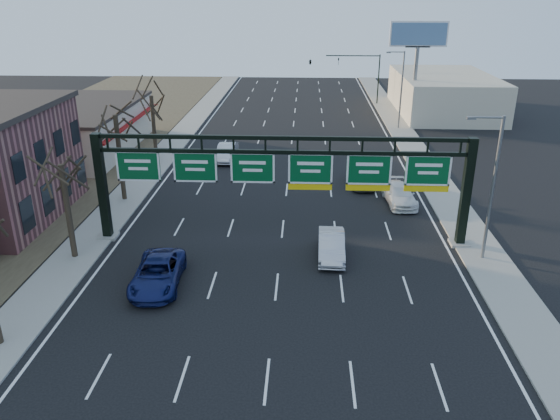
# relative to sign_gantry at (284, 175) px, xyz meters

# --- Properties ---
(ground) EXTENTS (160.00, 160.00, 0.00)m
(ground) POSITION_rel_sign_gantry_xyz_m (-0.16, -8.00, -4.63)
(ground) COLOR black
(ground) RESTS_ON ground
(sidewalk_left) EXTENTS (3.00, 120.00, 0.12)m
(sidewalk_left) POSITION_rel_sign_gantry_xyz_m (-12.96, 12.00, -4.57)
(sidewalk_left) COLOR gray
(sidewalk_left) RESTS_ON ground
(sidewalk_right) EXTENTS (3.00, 120.00, 0.12)m
(sidewalk_right) POSITION_rel_sign_gantry_xyz_m (12.64, 12.00, -4.57)
(sidewalk_right) COLOR gray
(sidewalk_right) RESTS_ON ground
(dirt_strip_left) EXTENTS (21.00, 120.00, 0.06)m
(dirt_strip_left) POSITION_rel_sign_gantry_xyz_m (-25.16, 12.00, -4.60)
(dirt_strip_left) COLOR #473D2B
(dirt_strip_left) RESTS_ON ground
(lane_markings) EXTENTS (21.60, 120.00, 0.01)m
(lane_markings) POSITION_rel_sign_gantry_xyz_m (-0.16, 12.00, -4.62)
(lane_markings) COLOR white
(lane_markings) RESTS_ON ground
(sign_gantry) EXTENTS (24.60, 1.20, 7.20)m
(sign_gantry) POSITION_rel_sign_gantry_xyz_m (0.00, 0.00, 0.00)
(sign_gantry) COLOR black
(sign_gantry) RESTS_ON ground
(cream_strip) EXTENTS (10.90, 18.40, 4.70)m
(cream_strip) POSITION_rel_sign_gantry_xyz_m (-21.64, 21.00, -2.27)
(cream_strip) COLOR #B9B39A
(cream_strip) RESTS_ON ground
(building_right_distant) EXTENTS (12.00, 20.00, 5.00)m
(building_right_distant) POSITION_rel_sign_gantry_xyz_m (19.84, 42.00, -2.13)
(building_right_distant) COLOR #B9B39A
(building_right_distant) RESTS_ON ground
(tree_gantry) EXTENTS (3.60, 3.60, 8.48)m
(tree_gantry) POSITION_rel_sign_gantry_xyz_m (-12.96, -3.00, 2.48)
(tree_gantry) COLOR black
(tree_gantry) RESTS_ON sidewalk_left
(tree_mid) EXTENTS (3.60, 3.60, 9.24)m
(tree_mid) POSITION_rel_sign_gantry_xyz_m (-12.96, 7.00, 3.23)
(tree_mid) COLOR black
(tree_mid) RESTS_ON sidewalk_left
(tree_far) EXTENTS (3.60, 3.60, 8.86)m
(tree_far) POSITION_rel_sign_gantry_xyz_m (-12.96, 17.00, 2.86)
(tree_far) COLOR black
(tree_far) RESTS_ON sidewalk_left
(streetlight_near) EXTENTS (2.15, 0.22, 9.00)m
(streetlight_near) POSITION_rel_sign_gantry_xyz_m (12.31, -2.00, 0.45)
(streetlight_near) COLOR slate
(streetlight_near) RESTS_ON sidewalk_right
(streetlight_far) EXTENTS (2.15, 0.22, 9.00)m
(streetlight_far) POSITION_rel_sign_gantry_xyz_m (12.31, 32.00, 0.45)
(streetlight_far) COLOR slate
(streetlight_far) RESTS_ON sidewalk_right
(billboard_right) EXTENTS (7.00, 0.50, 12.00)m
(billboard_right) POSITION_rel_sign_gantry_xyz_m (14.84, 36.98, 4.43)
(billboard_right) COLOR slate
(billboard_right) RESTS_ON ground
(traffic_signal_mast) EXTENTS (10.16, 0.54, 7.00)m
(traffic_signal_mast) POSITION_rel_sign_gantry_xyz_m (5.53, 47.00, 0.87)
(traffic_signal_mast) COLOR black
(traffic_signal_mast) RESTS_ON ground
(car_blue_suv) EXTENTS (2.89, 5.69, 1.54)m
(car_blue_suv) POSITION_rel_sign_gantry_xyz_m (-6.86, -6.17, -3.86)
(car_blue_suv) COLOR navy
(car_blue_suv) RESTS_ON ground
(car_silver_sedan) EXTENTS (1.69, 4.64, 1.52)m
(car_silver_sedan) POSITION_rel_sign_gantry_xyz_m (3.05, -2.12, -3.87)
(car_silver_sedan) COLOR #B4B4B9
(car_silver_sedan) RESTS_ON ground
(car_white_wagon) EXTENTS (2.45, 5.20, 1.47)m
(car_white_wagon) POSITION_rel_sign_gantry_xyz_m (8.73, 7.30, -3.90)
(car_white_wagon) COLOR white
(car_white_wagon) RESTS_ON ground
(car_grey_far) EXTENTS (2.06, 4.88, 1.65)m
(car_grey_far) POSITION_rel_sign_gantry_xyz_m (6.20, 11.48, -3.81)
(car_grey_far) COLOR #3F4244
(car_grey_far) RESTS_ON ground
(car_silver_distant) EXTENTS (1.81, 4.84, 1.58)m
(car_silver_distant) POSITION_rel_sign_gantry_xyz_m (-6.33, 18.20, -3.84)
(car_silver_distant) COLOR silver
(car_silver_distant) RESTS_ON ground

